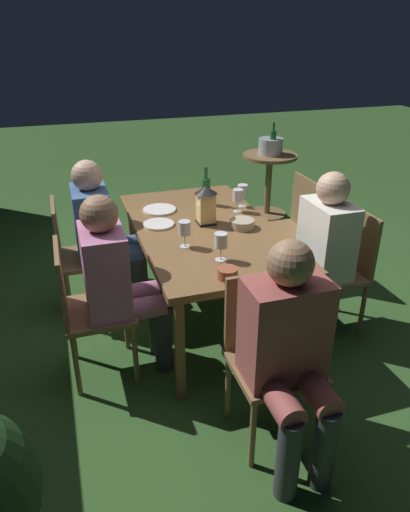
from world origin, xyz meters
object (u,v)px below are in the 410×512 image
chair_side_left_b (290,225)px  plate_a (159,210)px  person_in_cream (317,249)px  ice_bucket (271,145)px  dining_table (205,235)px  chair_side_left_a (340,265)px  person_in_blue (102,230)px  chair_head_near (269,350)px  wine_glass_a (221,242)px  bowl_bread (242,223)px  lantern_centerpiece (206,203)px  wine_glass_c (185,229)px  green_bottle_on_table (206,191)px  wine_glass_b (243,192)px  plate_b (159,224)px  bowl_olives (227,273)px  chair_side_right_b (77,253)px  side_table (269,175)px  person_in_rust (290,349)px  chair_side_right_a (86,306)px  wine_glass_d (238,196)px  person_in_pink (117,278)px

chair_side_left_b → plate_a: (0.03, 1.07, 0.25)m
person_in_cream → ice_bucket: (2.15, -0.65, 0.15)m
dining_table → chair_side_left_a: bearing=-113.7°
chair_side_left_a → person_in_blue: 1.68m
chair_head_near → wine_glass_a: size_ratio=5.15×
chair_side_left_b → bowl_bread: (-0.46, 0.61, 0.27)m
chair_head_near → plate_a: (1.48, 0.23, 0.25)m
dining_table → person_in_blue: person_in_blue is taller
lantern_centerpiece → wine_glass_c: bearing=143.4°
chair_side_left_b → lantern_centerpiece: size_ratio=3.28×
green_bottle_on_table → wine_glass_b: (-0.13, -0.25, 0.01)m
chair_side_left_b → wine_glass_c: bearing=120.7°
dining_table → person_in_cream: person_in_cream is taller
plate_b → bowl_olives: bearing=-167.0°
chair_side_right_b → lantern_centerpiece: (-0.31, -0.88, 0.39)m
chair_head_near → person_in_cream: (0.70, -0.65, 0.15)m
chair_head_near → wine_glass_b: wine_glass_b is taller
person_in_cream → wine_glass_b: bearing=21.5°
side_table → bowl_olives: bearing=150.7°
person_in_rust → plate_a: (1.67, 0.23, 0.10)m
green_bottle_on_table → bowl_bread: size_ratio=1.75×
plate_b → side_table: 2.31m
plate_a → wine_glass_a: bearing=-169.7°
person_in_rust → wine_glass_b: person_in_rust is taller
person_in_rust → side_table: bearing=-23.1°
chair_head_near → plate_a: bearing=8.7°
dining_table → chair_side_left_a: size_ratio=1.90×
wine_glass_a → ice_bucket: (2.28, -1.36, -0.05)m
plate_a → person_in_blue: bearing=93.8°
chair_side_left_b → chair_side_right_a: 1.85m
wine_glass_b → plate_b: wine_glass_b is taller
person_in_rust → green_bottle_on_table: 1.72m
chair_side_right_a → bowl_bread: chair_side_right_a is taller
wine_glass_a → dining_table: bearing=-7.1°
lantern_centerpiece → chair_head_near: bearing=178.6°
plate_b → side_table: bearing=-43.9°
wine_glass_d → ice_bucket: 1.86m
chair_side_right_b → wine_glass_d: bearing=-97.9°
wine_glass_c → person_in_rust: bearing=-168.2°
dining_table → green_bottle_on_table: 0.48m
ice_bucket → dining_table: bearing=143.8°
plate_a → wine_glass_c: bearing=-178.9°
bowl_olives → chair_side_right_b: bearing=34.7°
lantern_centerpiece → wine_glass_c: 0.40m
wine_glass_d → side_table: (1.57, -0.99, -0.38)m
dining_table → plate_a: bearing=29.3°
person_in_pink → side_table: 2.92m
chair_side_left_a → bowl_olives: 1.04m
wine_glass_c → wine_glass_b: bearing=-47.1°
wine_glass_b → bowl_bread: bearing=158.2°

